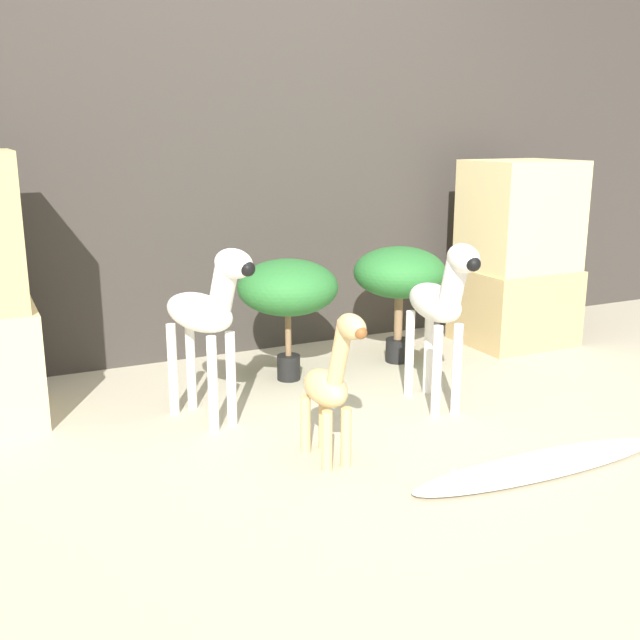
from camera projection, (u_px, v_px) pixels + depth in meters
name	position (u px, v px, depth m)	size (l,w,h in m)	color
ground_plane	(393.00, 454.00, 2.76)	(14.00, 14.00, 0.00)	#B2A88E
wall_back	(243.00, 142.00, 3.82)	(6.40, 0.08, 2.20)	#38332D
rock_pillar_right	(517.00, 256.00, 4.11)	(0.57, 0.49, 1.01)	tan
zebra_right	(441.00, 303.00, 3.10)	(0.20, 0.53, 0.74)	white
zebra_left	(207.00, 312.00, 2.94)	(0.30, 0.53, 0.74)	white
giraffe_figurine	(331.00, 384.00, 2.61)	(0.13, 0.39, 0.58)	tan
potted_palm_front	(399.00, 275.00, 3.76)	(0.46, 0.46, 0.60)	black
potted_palm_back	(288.00, 289.00, 3.48)	(0.47, 0.47, 0.58)	black
surfboard	(538.00, 465.00, 2.63)	(1.06, 0.22, 0.08)	silver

